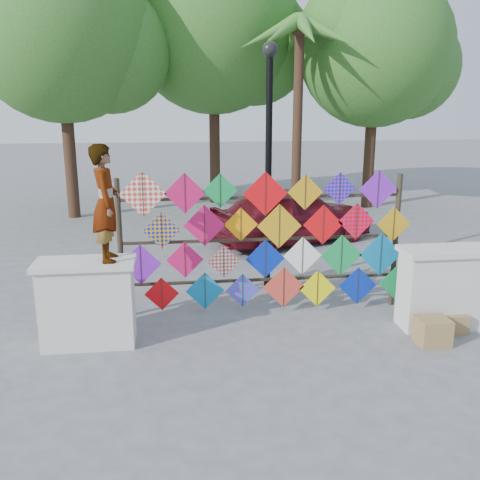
% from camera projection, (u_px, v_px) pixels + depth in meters
% --- Properties ---
extents(ground, '(80.00, 80.00, 0.00)m').
position_uv_depth(ground, '(270.00, 329.00, 8.34)').
color(ground, gray).
rests_on(ground, ground).
extents(parapet_left, '(1.40, 0.65, 1.28)m').
position_uv_depth(parapet_left, '(88.00, 303.00, 7.67)').
color(parapet_left, silver).
rests_on(parapet_left, ground).
extents(parapet_right, '(1.40, 0.65, 1.28)m').
position_uv_depth(parapet_right, '(443.00, 287.00, 8.31)').
color(parapet_right, silver).
rests_on(parapet_right, ground).
extents(kite_rack, '(4.95, 0.24, 2.42)m').
position_uv_depth(kite_rack, '(269.00, 242.00, 8.75)').
color(kite_rack, '#30261A').
rests_on(kite_rack, ground).
extents(tree_west, '(5.85, 5.20, 8.01)m').
position_uv_depth(tree_west, '(64.00, 31.00, 15.14)').
color(tree_west, '#42281C').
rests_on(tree_west, ground).
extents(tree_mid, '(6.30, 5.60, 8.61)m').
position_uv_depth(tree_mid, '(216.00, 28.00, 17.50)').
color(tree_mid, '#42281C').
rests_on(tree_mid, ground).
extents(tree_east, '(5.40, 4.80, 7.42)m').
position_uv_depth(tree_east, '(378.00, 51.00, 16.84)').
color(tree_east, '#42281C').
rests_on(tree_east, ground).
extents(palm_tree, '(3.62, 3.62, 5.83)m').
position_uv_depth(palm_tree, '(299.00, 46.00, 15.04)').
color(palm_tree, '#42281C').
rests_on(palm_tree, ground).
extents(vendor_woman, '(0.43, 0.62, 1.63)m').
position_uv_depth(vendor_woman, '(106.00, 203.00, 7.35)').
color(vendor_woman, '#99999E').
rests_on(vendor_woman, parapet_left).
extents(sedan, '(4.52, 3.13, 1.43)m').
position_uv_depth(sedan, '(292.00, 214.00, 13.35)').
color(sedan, maroon).
rests_on(sedan, ground).
extents(lamppost, '(0.28, 0.28, 4.46)m').
position_uv_depth(lamppost, '(269.00, 145.00, 9.62)').
color(lamppost, black).
rests_on(lamppost, ground).
extents(cardboard_box_near, '(0.45, 0.40, 0.40)m').
position_uv_depth(cardboard_box_near, '(433.00, 331.00, 7.80)').
color(cardboard_box_near, '#A07A4D').
rests_on(cardboard_box_near, ground).
extents(cardboard_box_far, '(0.36, 0.33, 0.30)m').
position_uv_depth(cardboard_box_far, '(454.00, 322.00, 8.23)').
color(cardboard_box_far, '#A07A4D').
rests_on(cardboard_box_far, ground).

